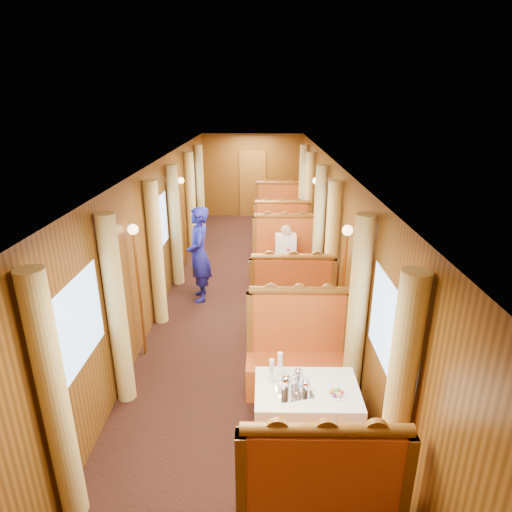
{
  "coord_description": "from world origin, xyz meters",
  "views": [
    {
      "loc": [
        0.28,
        -7.08,
        3.5
      ],
      "look_at": [
        0.19,
        -0.49,
        1.05
      ],
      "focal_mm": 30.0,
      "sensor_mm": 36.0,
      "label": 1
    }
  ],
  "objects_px": {
    "table_near": "(306,418)",
    "rose_vase_far": "(279,206)",
    "banquette_near_fwd": "(318,501)",
    "banquette_near_aft": "(298,358)",
    "banquette_far_aft": "(278,215)",
    "tea_tray": "(294,393)",
    "fruit_plate": "(336,394)",
    "passenger": "(286,249)",
    "teapot_right": "(306,389)",
    "steward": "(199,254)",
    "banquette_mid_fwd": "(291,305)",
    "teapot_left": "(286,386)",
    "table_mid": "(287,282)",
    "rose_vase_mid": "(288,253)",
    "table_far": "(280,227)",
    "banquette_far_fwd": "(281,237)",
    "banquette_mid_aft": "(285,259)",
    "teapot_back": "(298,377)"
  },
  "relations": [
    {
      "from": "table_near",
      "to": "fruit_plate",
      "type": "relative_size",
      "value": 5.12
    },
    {
      "from": "fruit_plate",
      "to": "rose_vase_mid",
      "type": "height_order",
      "value": "rose_vase_mid"
    },
    {
      "from": "banquette_mid_aft",
      "to": "teapot_left",
      "type": "xyz_separation_m",
      "value": [
        -0.21,
        -4.58,
        0.4
      ]
    },
    {
      "from": "banquette_near_aft",
      "to": "tea_tray",
      "type": "bearing_deg",
      "value": -97.07
    },
    {
      "from": "banquette_mid_fwd",
      "to": "banquette_far_fwd",
      "type": "bearing_deg",
      "value": 90.0
    },
    {
      "from": "table_far",
      "to": "rose_vase_far",
      "type": "xyz_separation_m",
      "value": [
        -0.02,
        0.01,
        0.55
      ]
    },
    {
      "from": "teapot_right",
      "to": "table_mid",
      "type": "bearing_deg",
      "value": 78.76
    },
    {
      "from": "table_near",
      "to": "rose_vase_far",
      "type": "distance_m",
      "value": 7.03
    },
    {
      "from": "teapot_right",
      "to": "steward",
      "type": "bearing_deg",
      "value": 102.25
    },
    {
      "from": "teapot_right",
      "to": "banquette_near_aft",
      "type": "bearing_deg",
      "value": 77.89
    },
    {
      "from": "rose_vase_far",
      "to": "tea_tray",
      "type": "bearing_deg",
      "value": -90.9
    },
    {
      "from": "banquette_far_aft",
      "to": "tea_tray",
      "type": "distance_m",
      "value": 8.11
    },
    {
      "from": "banquette_far_aft",
      "to": "rose_vase_mid",
      "type": "bearing_deg",
      "value": -89.9
    },
    {
      "from": "banquette_near_fwd",
      "to": "passenger",
      "type": "distance_m",
      "value": 5.27
    },
    {
      "from": "tea_tray",
      "to": "table_mid",
      "type": "bearing_deg",
      "value": 87.82
    },
    {
      "from": "fruit_plate",
      "to": "passenger",
      "type": "height_order",
      "value": "passenger"
    },
    {
      "from": "banquette_near_fwd",
      "to": "banquette_far_aft",
      "type": "distance_m",
      "value": 9.03
    },
    {
      "from": "banquette_near_aft",
      "to": "rose_vase_mid",
      "type": "height_order",
      "value": "banquette_near_aft"
    },
    {
      "from": "banquette_near_fwd",
      "to": "banquette_near_aft",
      "type": "height_order",
      "value": "same"
    },
    {
      "from": "banquette_mid_fwd",
      "to": "banquette_far_aft",
      "type": "distance_m",
      "value": 5.53
    },
    {
      "from": "banquette_far_fwd",
      "to": "fruit_plate",
      "type": "height_order",
      "value": "banquette_far_fwd"
    },
    {
      "from": "table_near",
      "to": "teapot_right",
      "type": "distance_m",
      "value": 0.44
    },
    {
      "from": "rose_vase_far",
      "to": "passenger",
      "type": "xyz_separation_m",
      "value": [
        0.02,
        -2.76,
        -0.19
      ]
    },
    {
      "from": "banquette_near_fwd",
      "to": "banquette_mid_fwd",
      "type": "bearing_deg",
      "value": 90.0
    },
    {
      "from": "banquette_far_fwd",
      "to": "teapot_back",
      "type": "distance_m",
      "value": 5.91
    },
    {
      "from": "table_far",
      "to": "passenger",
      "type": "distance_m",
      "value": 2.78
    },
    {
      "from": "tea_tray",
      "to": "banquette_near_aft",
      "type": "bearing_deg",
      "value": 82.93
    },
    {
      "from": "teapot_left",
      "to": "fruit_plate",
      "type": "relative_size",
      "value": 0.89
    },
    {
      "from": "tea_tray",
      "to": "teapot_left",
      "type": "xyz_separation_m",
      "value": [
        -0.08,
        0.02,
        0.07
      ]
    },
    {
      "from": "fruit_plate",
      "to": "steward",
      "type": "height_order",
      "value": "steward"
    },
    {
      "from": "banquette_far_aft",
      "to": "teapot_left",
      "type": "xyz_separation_m",
      "value": [
        -0.21,
        -8.08,
        0.4
      ]
    },
    {
      "from": "banquette_near_fwd",
      "to": "banquette_far_fwd",
      "type": "bearing_deg",
      "value": 90.0
    },
    {
      "from": "banquette_mid_aft",
      "to": "banquette_far_fwd",
      "type": "relative_size",
      "value": 1.0
    },
    {
      "from": "table_near",
      "to": "passenger",
      "type": "height_order",
      "value": "passenger"
    },
    {
      "from": "table_near",
      "to": "rose_vase_far",
      "type": "bearing_deg",
      "value": 90.2
    },
    {
      "from": "banquette_near_fwd",
      "to": "table_far",
      "type": "xyz_separation_m",
      "value": [
        0.0,
        8.01,
        -0.05
      ]
    },
    {
      "from": "tea_tray",
      "to": "passenger",
      "type": "height_order",
      "value": "passenger"
    },
    {
      "from": "banquette_far_aft",
      "to": "teapot_left",
      "type": "height_order",
      "value": "banquette_far_aft"
    },
    {
      "from": "banquette_mid_aft",
      "to": "passenger",
      "type": "distance_m",
      "value": 0.42
    },
    {
      "from": "tea_tray",
      "to": "rose_vase_mid",
      "type": "height_order",
      "value": "rose_vase_mid"
    },
    {
      "from": "banquette_near_aft",
      "to": "teapot_left",
      "type": "xyz_separation_m",
      "value": [
        -0.21,
        -1.08,
        0.4
      ]
    },
    {
      "from": "banquette_near_aft",
      "to": "fruit_plate",
      "type": "distance_m",
      "value": 1.21
    },
    {
      "from": "teapot_left",
      "to": "rose_vase_far",
      "type": "distance_m",
      "value": 7.08
    },
    {
      "from": "tea_tray",
      "to": "rose_vase_far",
      "type": "bearing_deg",
      "value": 89.1
    },
    {
      "from": "tea_tray",
      "to": "rose_vase_far",
      "type": "xyz_separation_m",
      "value": [
        0.11,
        7.09,
        0.17
      ]
    },
    {
      "from": "table_near",
      "to": "rose_vase_mid",
      "type": "relative_size",
      "value": 2.92
    },
    {
      "from": "rose_vase_mid",
      "to": "steward",
      "type": "relative_size",
      "value": 0.21
    },
    {
      "from": "table_near",
      "to": "passenger",
      "type": "xyz_separation_m",
      "value": [
        -0.0,
        4.24,
        0.37
      ]
    },
    {
      "from": "steward",
      "to": "passenger",
      "type": "relative_size",
      "value": 2.28
    },
    {
      "from": "table_mid",
      "to": "fruit_plate",
      "type": "bearing_deg",
      "value": -85.66
    }
  ]
}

